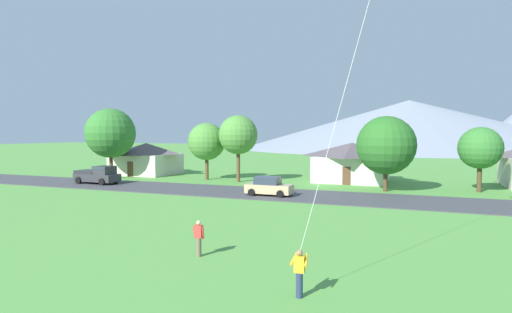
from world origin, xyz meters
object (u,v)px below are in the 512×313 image
tree_near_left (238,135)px  tree_left_of_center (111,133)px  watcher_person (199,238)px  house_leftmost (146,158)px  tree_near_right (207,142)px  parked_car_tan_mid_west (269,187)px  tree_far_right (480,148)px  tree_right_of_center (386,145)px  pickup_truck_charcoal_west_side (98,175)px  house_right_center (352,161)px

tree_near_left → tree_left_of_center: tree_left_of_center is taller
tree_near_left → watcher_person: bearing=-69.8°
house_leftmost → watcher_person: (25.70, -31.05, -1.38)m
tree_near_right → watcher_person: (14.68, -28.19, -3.80)m
parked_car_tan_mid_west → watcher_person: (3.11, -18.39, 0.01)m
tree_far_right → parked_car_tan_mid_west: tree_far_right is taller
house_leftmost → parked_car_tan_mid_west: house_leftmost is taller
house_leftmost → tree_near_left: bearing=-13.1°
tree_right_of_center → watcher_person: tree_right_of_center is taller
house_leftmost → pickup_truck_charcoal_west_side: (1.89, -11.43, -1.20)m
tree_far_right → pickup_truck_charcoal_west_side: 39.91m
tree_right_of_center → tree_far_right: bearing=18.3°
house_right_center → tree_near_left: (-12.30, -5.59, 3.12)m
house_leftmost → pickup_truck_charcoal_west_side: size_ratio=1.59×
watcher_person → tree_far_right: bearing=62.0°
tree_near_left → tree_near_right: bearing=170.6°
pickup_truck_charcoal_west_side → watcher_person: (23.81, -19.61, -0.18)m
house_right_center → pickup_truck_charcoal_west_side: (-25.98, -13.41, -1.32)m
tree_near_right → tree_left_of_center: bearing=-166.3°
house_right_center → tree_near_left: size_ratio=1.13×
tree_near_left → tree_far_right: size_ratio=1.24×
tree_right_of_center → tree_near_right: (-21.21, 2.78, 0.15)m
house_right_center → tree_right_of_center: 9.03m
tree_near_right → watcher_person: size_ratio=4.17×
tree_far_right → watcher_person: size_ratio=3.77×
house_leftmost → tree_near_right: bearing=-14.5°
tree_left_of_center → tree_right_of_center: (33.32, 0.18, -1.18)m
tree_near_right → watcher_person: tree_near_right is taller
house_right_center → tree_far_right: tree_far_right is taller
tree_near_left → house_leftmost: bearing=166.9°
parked_car_tan_mid_west → house_leftmost: bearing=150.7°
tree_near_left → tree_left_of_center: (-16.67, -2.21, 0.21)m
tree_right_of_center → pickup_truck_charcoal_west_side: size_ratio=1.40×
tree_right_of_center → pickup_truck_charcoal_west_side: bearing=-169.2°
house_right_center → tree_near_right: (-16.86, -4.83, 2.30)m
tree_far_right → watcher_person: 32.15m
tree_near_right → pickup_truck_charcoal_west_side: bearing=-136.8°
tree_left_of_center → pickup_truck_charcoal_west_side: tree_left_of_center is taller
house_leftmost → tree_near_right: (11.02, -2.86, 2.42)m
house_right_center → tree_left_of_center: bearing=-164.9°
parked_car_tan_mid_west → tree_near_left: bearing=127.8°
parked_car_tan_mid_west → tree_far_right: bearing=28.4°
tree_left_of_center → pickup_truck_charcoal_west_side: (2.99, -5.61, -4.65)m
tree_near_left → house_right_center: bearing=24.4°
tree_near_left → tree_far_right: bearing=1.8°
parked_car_tan_mid_west → tree_left_of_center: bearing=163.9°
house_right_center → watcher_person: 33.13m
pickup_truck_charcoal_west_side → tree_right_of_center: bearing=10.8°
house_leftmost → tree_near_left: 16.32m
tree_near_left → parked_car_tan_mid_west: bearing=-52.2°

